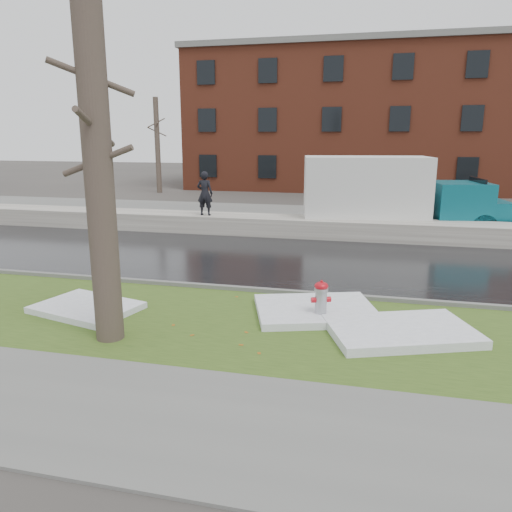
% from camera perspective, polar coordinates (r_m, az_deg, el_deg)
% --- Properties ---
extents(ground, '(120.00, 120.00, 0.00)m').
position_cam_1_polar(ground, '(11.93, -1.59, -5.63)').
color(ground, '#47423D').
rests_on(ground, ground).
extents(verge, '(60.00, 4.50, 0.04)m').
position_cam_1_polar(verge, '(10.80, -3.33, -7.65)').
color(verge, '#2F4818').
rests_on(verge, ground).
extents(sidewalk, '(60.00, 3.00, 0.05)m').
position_cam_1_polar(sidewalk, '(7.64, -11.86, -17.42)').
color(sidewalk, slate).
rests_on(sidewalk, ground).
extents(road, '(60.00, 7.00, 0.03)m').
position_cam_1_polar(road, '(16.14, 2.57, -0.46)').
color(road, black).
rests_on(road, ground).
extents(parking_lot, '(60.00, 9.00, 0.03)m').
position_cam_1_polar(parking_lot, '(24.37, 6.40, 4.26)').
color(parking_lot, slate).
rests_on(parking_lot, ground).
extents(curb, '(60.00, 0.15, 0.14)m').
position_cam_1_polar(curb, '(12.83, -0.43, -3.91)').
color(curb, slate).
rests_on(curb, ground).
extents(snowbank, '(60.00, 1.60, 0.75)m').
position_cam_1_polar(snowbank, '(20.11, 4.87, 3.36)').
color(snowbank, beige).
rests_on(snowbank, ground).
extents(brick_building, '(26.00, 12.00, 10.00)m').
position_cam_1_polar(brick_building, '(40.90, 12.60, 14.77)').
color(brick_building, brown).
rests_on(brick_building, ground).
extents(bg_tree_left, '(1.40, 1.62, 6.50)m').
position_cam_1_polar(bg_tree_left, '(36.12, -11.20, 12.39)').
color(bg_tree_left, brown).
rests_on(bg_tree_left, ground).
extents(bg_tree_center, '(1.40, 1.62, 6.50)m').
position_cam_1_polar(bg_tree_center, '(37.95, -0.13, 12.68)').
color(bg_tree_center, brown).
rests_on(bg_tree_center, ground).
extents(fire_hydrant, '(0.44, 0.42, 0.90)m').
position_cam_1_polar(fire_hydrant, '(10.83, 7.43, -4.88)').
color(fire_hydrant, '#9B9CA3').
rests_on(fire_hydrant, verge).
extents(tree, '(1.39, 1.65, 6.70)m').
position_cam_1_polar(tree, '(9.66, -17.61, 9.91)').
color(tree, brown).
rests_on(tree, verge).
extents(box_truck, '(9.49, 3.43, 3.13)m').
position_cam_1_polar(box_truck, '(20.97, 15.08, 6.90)').
color(box_truck, black).
rests_on(box_truck, ground).
extents(worker, '(0.66, 0.43, 1.79)m').
position_cam_1_polar(worker, '(20.55, -5.87, 7.14)').
color(worker, black).
rests_on(worker, snowbank).
extents(snow_patch_near, '(3.09, 2.70, 0.16)m').
position_cam_1_polar(snow_patch_near, '(11.33, 6.81, -6.15)').
color(snow_patch_near, white).
rests_on(snow_patch_near, verge).
extents(snow_patch_far, '(2.53, 2.10, 0.14)m').
position_cam_1_polar(snow_patch_far, '(12.07, -18.79, -5.60)').
color(snow_patch_far, white).
rests_on(snow_patch_far, verge).
extents(snow_patch_side, '(3.26, 2.68, 0.18)m').
position_cam_1_polar(snow_patch_side, '(10.47, 16.24, -8.24)').
color(snow_patch_side, white).
rests_on(snow_patch_side, verge).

